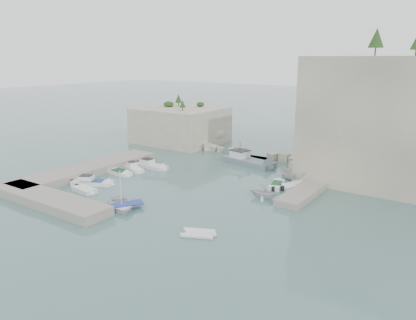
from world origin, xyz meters
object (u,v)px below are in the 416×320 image
Objects in this scene: rowboat at (122,209)px; tender_east_b at (276,187)px; tender_east_d at (293,180)px; work_boat at (248,164)px; motorboat_c at (119,174)px; motorboat_e at (85,192)px; tender_east_a at (263,198)px; motorboat_b at (134,171)px; motorboat_d at (92,185)px; inflatable_dinghy at (198,235)px; tender_east_c at (296,187)px; motorboat_a at (151,168)px.

rowboat is 20.70m from tender_east_b.
tender_east_d is 10.48m from work_boat.
motorboat_e is at bearing -66.54° from motorboat_c.
work_boat is at bearing 25.06° from tender_east_a.
tender_east_d is (22.07, 9.10, 0.00)m from motorboat_b.
tender_east_d reaches higher than motorboat_e.
motorboat_b is 0.89× the size of rowboat.
motorboat_c is 25.34m from tender_east_d.
motorboat_d is at bearing -74.74° from motorboat_c.
tender_east_b is at bearing -0.87° from rowboat.
motorboat_d is 21.98m from inflatable_dinghy.
rowboat is at bearing -83.40° from work_boat.
tender_east_a is 4.89m from tender_east_b.
motorboat_c is at bearing 130.45° from inflatable_dinghy.
motorboat_b is 1.40× the size of tender_east_a.
work_boat is (-8.96, 8.30, 0.00)m from tender_east_b.
tender_east_d is at bearing 49.06° from tender_east_c.
motorboat_b reaches higher than motorboat_e.
tender_east_a reaches higher than motorboat_e.
rowboat is 1.57× the size of tender_east_a.
work_boat reaches higher than motorboat_a.
rowboat is at bearing 151.88° from inflatable_dinghy.
motorboat_d reaches higher than rowboat.
tender_east_b is (11.09, 17.48, 0.00)m from rowboat.
tender_east_d is at bearing 35.13° from motorboat_c.
motorboat_e and tender_east_c have the same top height.
motorboat_b is 0.78× the size of motorboat_d.
motorboat_d is (0.77, -5.68, 0.00)m from motorboat_c.
rowboat is at bearing 134.28° from tender_east_b.
motorboat_c is 1.10× the size of tender_east_b.
motorboat_b is 8.33m from motorboat_d.
motorboat_e is 26.46m from work_boat.
motorboat_b is at bearing -104.46° from motorboat_a.
work_boat reaches higher than tender_east_a.
motorboat_b is at bearing 79.81° from tender_east_a.
motorboat_e is 0.74× the size of tender_east_c.
motorboat_e is at bearing 149.23° from inflatable_dinghy.
motorboat_a is 1.35× the size of motorboat_b.
tender_east_b is (21.46, 5.09, 0.00)m from motorboat_b.
work_boat reaches higher than tender_east_c.
tender_east_d reaches higher than motorboat_a.
motorboat_a is 21.24m from tender_east_a.
tender_east_a reaches higher than motorboat_a.
tender_east_c is (13.24, 18.85, 0.00)m from rowboat.
tender_east_a is (21.63, 8.55, 0.00)m from motorboat_d.
tender_east_d is at bearing 65.22° from inflatable_dinghy.
tender_east_c is (23.23, 14.77, 0.00)m from motorboat_d.
tender_east_a reaches higher than tender_east_c.
motorboat_b is 22.01m from tender_east_a.
motorboat_b is 22.06m from tender_east_b.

